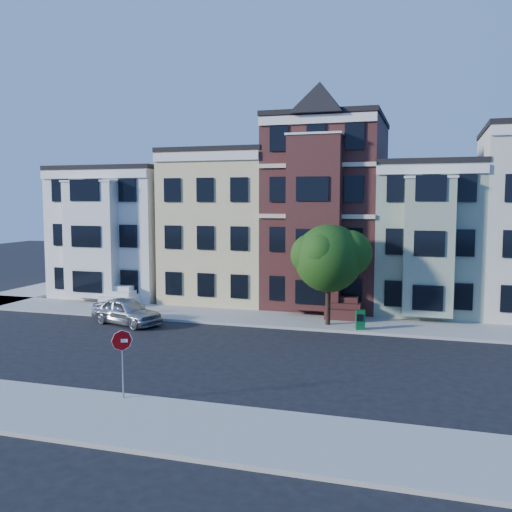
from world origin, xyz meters
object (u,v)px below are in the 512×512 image
(newspaper_box, at_px, (360,320))
(stop_sign, at_px, (123,360))
(parked_car, at_px, (126,311))
(fire_hydrant, at_px, (128,307))
(street_tree, at_px, (328,263))

(newspaper_box, xyz_separation_m, stop_sign, (-6.61, -12.95, 0.82))
(parked_car, height_order, stop_sign, stop_sign)
(newspaper_box, relative_size, fire_hydrant, 1.39)
(fire_hydrant, bearing_deg, newspaper_box, -1.55)
(fire_hydrant, relative_size, stop_sign, 0.28)
(fire_hydrant, bearing_deg, parked_car, -61.84)
(stop_sign, bearing_deg, parked_car, 98.95)
(street_tree, bearing_deg, parked_car, -166.62)
(street_tree, xyz_separation_m, newspaper_box, (1.85, -0.71, -2.88))
(stop_sign, bearing_deg, fire_hydrant, 98.79)
(parked_car, bearing_deg, newspaper_box, -63.11)
(street_tree, height_order, parked_car, street_tree)
(street_tree, distance_m, parked_car, 11.58)
(street_tree, relative_size, newspaper_box, 6.56)
(parked_car, relative_size, fire_hydrant, 5.91)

